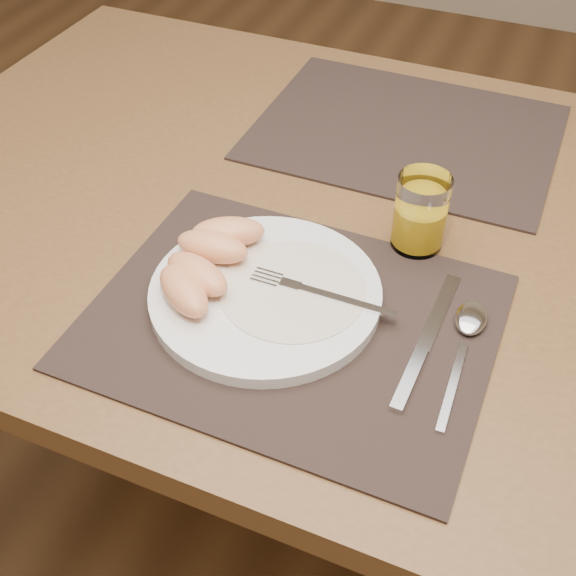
{
  "coord_description": "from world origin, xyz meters",
  "views": [
    {
      "loc": [
        0.21,
        -0.74,
        1.34
      ],
      "look_at": [
        -0.02,
        -0.19,
        0.77
      ],
      "focal_mm": 45.0,
      "sensor_mm": 36.0,
      "label": 1
    }
  ],
  "objects_px": {
    "juice_glass": "(420,216)",
    "placemat_near": "(291,321)",
    "placemat_far": "(406,132)",
    "knife": "(422,349)",
    "table": "(353,260)",
    "plate": "(265,293)",
    "spoon": "(469,327)",
    "fork": "(310,290)"
  },
  "relations": [
    {
      "from": "juice_glass",
      "to": "placemat_near",
      "type": "bearing_deg",
      "value": -116.89
    },
    {
      "from": "knife",
      "to": "spoon",
      "type": "relative_size",
      "value": 1.15
    },
    {
      "from": "table",
      "to": "juice_glass",
      "type": "relative_size",
      "value": 14.16
    },
    {
      "from": "placemat_far",
      "to": "plate",
      "type": "bearing_deg",
      "value": -96.55
    },
    {
      "from": "juice_glass",
      "to": "spoon",
      "type": "bearing_deg",
      "value": -52.79
    },
    {
      "from": "placemat_far",
      "to": "table",
      "type": "bearing_deg",
      "value": -90.8
    },
    {
      "from": "placemat_far",
      "to": "fork",
      "type": "distance_m",
      "value": 0.41
    },
    {
      "from": "placemat_near",
      "to": "spoon",
      "type": "distance_m",
      "value": 0.2
    },
    {
      "from": "fork",
      "to": "knife",
      "type": "bearing_deg",
      "value": -9.5
    },
    {
      "from": "placemat_near",
      "to": "knife",
      "type": "relative_size",
      "value": 2.04
    },
    {
      "from": "knife",
      "to": "plate",
      "type": "bearing_deg",
      "value": 177.4
    },
    {
      "from": "table",
      "to": "fork",
      "type": "height_order",
      "value": "fork"
    },
    {
      "from": "table",
      "to": "placemat_near",
      "type": "relative_size",
      "value": 3.11
    },
    {
      "from": "spoon",
      "to": "table",
      "type": "bearing_deg",
      "value": 139.19
    },
    {
      "from": "table",
      "to": "knife",
      "type": "xyz_separation_m",
      "value": [
        0.15,
        -0.21,
        0.09
      ]
    },
    {
      "from": "knife",
      "to": "spoon",
      "type": "xyz_separation_m",
      "value": [
        0.04,
        0.05,
        0.0
      ]
    },
    {
      "from": "placemat_far",
      "to": "fork",
      "type": "relative_size",
      "value": 2.58
    },
    {
      "from": "table",
      "to": "knife",
      "type": "relative_size",
      "value": 6.35
    },
    {
      "from": "plate",
      "to": "placemat_far",
      "type": "bearing_deg",
      "value": 83.45
    },
    {
      "from": "placemat_near",
      "to": "plate",
      "type": "relative_size",
      "value": 1.67
    },
    {
      "from": "placemat_far",
      "to": "knife",
      "type": "xyz_separation_m",
      "value": [
        0.14,
        -0.43,
        0.0
      ]
    },
    {
      "from": "fork",
      "to": "juice_glass",
      "type": "distance_m",
      "value": 0.18
    },
    {
      "from": "knife",
      "to": "spoon",
      "type": "bearing_deg",
      "value": 51.56
    },
    {
      "from": "juice_glass",
      "to": "plate",
      "type": "bearing_deg",
      "value": -129.19
    },
    {
      "from": "spoon",
      "to": "juice_glass",
      "type": "xyz_separation_m",
      "value": [
        -0.09,
        0.12,
        0.04
      ]
    },
    {
      "from": "placemat_near",
      "to": "knife",
      "type": "height_order",
      "value": "knife"
    },
    {
      "from": "fork",
      "to": "spoon",
      "type": "xyz_separation_m",
      "value": [
        0.18,
        0.03,
        -0.01
      ]
    },
    {
      "from": "placemat_near",
      "to": "placemat_far",
      "type": "xyz_separation_m",
      "value": [
        0.01,
        0.44,
        0.0
      ]
    },
    {
      "from": "plate",
      "to": "knife",
      "type": "distance_m",
      "value": 0.19
    },
    {
      "from": "placemat_near",
      "to": "plate",
      "type": "height_order",
      "value": "plate"
    },
    {
      "from": "placemat_near",
      "to": "placemat_far",
      "type": "distance_m",
      "value": 0.44
    },
    {
      "from": "placemat_near",
      "to": "plate",
      "type": "bearing_deg",
      "value": 153.86
    },
    {
      "from": "plate",
      "to": "spoon",
      "type": "height_order",
      "value": "plate"
    },
    {
      "from": "knife",
      "to": "table",
      "type": "bearing_deg",
      "value": 124.84
    },
    {
      "from": "plate",
      "to": "fork",
      "type": "xyz_separation_m",
      "value": [
        0.05,
        0.01,
        0.01
      ]
    },
    {
      "from": "table",
      "to": "knife",
      "type": "height_order",
      "value": "knife"
    },
    {
      "from": "placemat_near",
      "to": "table",
      "type": "bearing_deg",
      "value": 88.87
    },
    {
      "from": "knife",
      "to": "placemat_near",
      "type": "bearing_deg",
      "value": -175.65
    },
    {
      "from": "spoon",
      "to": "juice_glass",
      "type": "height_order",
      "value": "juice_glass"
    },
    {
      "from": "placemat_near",
      "to": "juice_glass",
      "type": "relative_size",
      "value": 4.55
    },
    {
      "from": "placemat_near",
      "to": "spoon",
      "type": "height_order",
      "value": "spoon"
    },
    {
      "from": "plate",
      "to": "juice_glass",
      "type": "xyz_separation_m",
      "value": [
        0.13,
        0.17,
        0.04
      ]
    }
  ]
}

